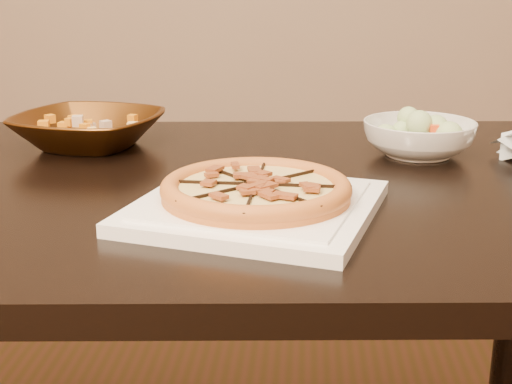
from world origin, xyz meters
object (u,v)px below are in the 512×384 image
dining_table (208,241)px  plate (256,206)px  pizza (256,189)px  salad_bowl (419,138)px  bronze_bowl (89,130)px

dining_table → plate: bearing=-61.9°
pizza → dining_table: bearing=118.1°
dining_table → salad_bowl: salad_bowl is taller
dining_table → salad_bowl: bearing=25.9°
dining_table → plate: size_ratio=3.90×
pizza → salad_bowl: salad_bowl is taller
dining_table → bronze_bowl: size_ratio=5.64×
dining_table → salad_bowl: (0.35, 0.17, 0.13)m
bronze_bowl → dining_table: bearing=-38.3°
plate → pizza: (0.00, 0.00, 0.02)m
dining_table → plate: plate is taller
dining_table → bronze_bowl: bronze_bowl is taller
bronze_bowl → plate: bearing=-47.2°
plate → pizza: size_ratio=1.46×
pizza → salad_bowl: (0.26, 0.33, -0.00)m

